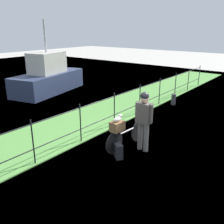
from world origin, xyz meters
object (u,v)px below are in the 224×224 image
object	(u,v)px
bicycle_main	(126,136)
backpack_on_paving	(118,151)
cyclist_person	(144,116)
moored_boat_near	(48,78)
wooden_crate	(117,126)
terrier_dog	(118,119)
mooring_bollard	(173,99)

from	to	relation	value
bicycle_main	backpack_on_paving	distance (m)	0.69
cyclist_person	backpack_on_paving	bearing A→B (deg)	161.98
moored_boat_near	backpack_on_paving	bearing A→B (deg)	-115.77
bicycle_main	wooden_crate	distance (m)	0.59
wooden_crate	moored_boat_near	world-z (taller)	moored_boat_near
wooden_crate	cyclist_person	distance (m)	0.77
moored_boat_near	wooden_crate	bearing A→B (deg)	-114.86
terrier_dog	wooden_crate	bearing A→B (deg)	176.15
cyclist_person	mooring_bollard	bearing A→B (deg)	14.81
wooden_crate	terrier_dog	distance (m)	0.21
cyclist_person	backpack_on_paving	xyz separation A→B (m)	(-0.79, 0.26, -0.80)
wooden_crate	backpack_on_paving	world-z (taller)	wooden_crate
wooden_crate	moored_boat_near	bearing A→B (deg)	65.14
mooring_bollard	backpack_on_paving	bearing A→B (deg)	-169.90
bicycle_main	mooring_bollard	bearing A→B (deg)	9.07
cyclist_person	terrier_dog	bearing A→B (deg)	136.85
terrier_dog	mooring_bollard	bearing A→B (deg)	8.13
mooring_bollard	cyclist_person	bearing A→B (deg)	-165.19
cyclist_person	backpack_on_paving	size ratio (longest dim) A/B	4.21
wooden_crate	terrier_dog	world-z (taller)	terrier_dog
backpack_on_paving	terrier_dog	bearing A→B (deg)	167.80
backpack_on_paving	mooring_bollard	bearing A→B (deg)	137.79
bicycle_main	wooden_crate	xyz separation A→B (m)	(-0.40, 0.03, 0.43)
wooden_crate	cyclist_person	size ratio (longest dim) A/B	0.23
backpack_on_paving	bicycle_main	bearing A→B (deg)	145.08
terrier_dog	mooring_bollard	world-z (taller)	terrier_dog
wooden_crate	cyclist_person	xyz separation A→B (m)	(0.54, -0.49, 0.23)
bicycle_main	terrier_dog	world-z (taller)	terrier_dog
bicycle_main	terrier_dog	bearing A→B (deg)	176.15
backpack_on_paving	moored_boat_near	distance (m)	8.07
cyclist_person	bicycle_main	bearing A→B (deg)	106.97
wooden_crate	terrier_dog	bearing A→B (deg)	-3.85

